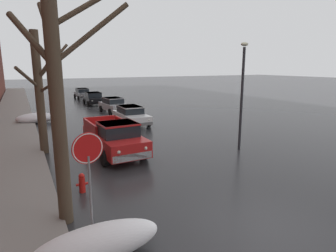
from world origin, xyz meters
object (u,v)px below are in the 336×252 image
Objects in this scene: fire_hydrant at (82,183)px; stop_sign_at_corner at (88,159)px; bare_tree_at_the_corner at (57,96)px; street_lamp_post at (242,91)px; sedan_silver_parked_kerbside_mid at (114,105)px; sedan_black_parked_far_down_block at (94,98)px; sedan_white_parked_kerbside_close at (131,115)px; sedan_grey_queued_behind_truck at (83,93)px; bare_tree_second_along_sidewalk at (40,91)px; pickup_truck_red_approaching_near_lane at (114,137)px.

stop_sign_at_corner reaches higher than fire_hydrant.
street_lamp_post is (9.34, 3.24, -0.49)m from bare_tree_at_the_corner.
sedan_black_parked_far_down_block is (-0.40, 6.48, 0.00)m from sedan_silver_parked_kerbside_mid.
sedan_grey_queued_behind_truck is at bearing 89.59° from sedan_white_parked_kerbside_close.
bare_tree_second_along_sidewalk is 4.34m from pickup_truck_red_approaching_near_lane.
bare_tree_at_the_corner is 7.42m from bare_tree_second_along_sidewalk.
sedan_black_parked_far_down_block is 27.12m from stop_sign_at_corner.
sedan_black_parked_far_down_block is at bearing 79.86° from pickup_truck_red_approaching_near_lane.
sedan_silver_parked_kerbside_mid is 1.04× the size of sedan_black_parked_far_down_block.
sedan_grey_queued_behind_truck is (6.58, 23.89, -2.46)m from bare_tree_second_along_sidewalk.
fire_hydrant is at bearing -110.50° from sedan_silver_parked_kerbside_mid.
bare_tree_at_the_corner is at bearing -104.86° from sedan_black_parked_far_down_block.
fire_hydrant is at bearing -170.01° from street_lamp_post.
sedan_white_parked_kerbside_close is (6.45, 4.75, -2.46)m from bare_tree_second_along_sidewalk.
bare_tree_second_along_sidewalk is at bearing 155.94° from street_lamp_post.
sedan_white_parked_kerbside_close is 1.48× the size of stop_sign_at_corner.
street_lamp_post is (6.21, -2.27, 2.27)m from pickup_truck_red_approaching_near_lane.
pickup_truck_red_approaching_near_lane is at bearing -31.29° from bare_tree_second_along_sidewalk.
stop_sign_at_corner is (0.40, -1.55, -1.36)m from bare_tree_at_the_corner.
stop_sign_at_corner is (-6.58, -19.89, 1.52)m from sedan_silver_parked_kerbside_mid.
fire_hydrant is at bearing -82.36° from bare_tree_second_along_sidewalk.
bare_tree_at_the_corner is at bearing -119.64° from pickup_truck_red_approaching_near_lane.
sedan_white_parked_kerbside_close is 0.78× the size of street_lamp_post.
sedan_silver_parked_kerbside_mid reaches higher than fire_hydrant.
sedan_white_parked_kerbside_close is 6.21m from sedan_silver_parked_kerbside_mid.
sedan_black_parked_far_down_block is at bearing -90.06° from sedan_grey_queued_behind_truck.
bare_tree_second_along_sidewalk is 8.37m from sedan_white_parked_kerbside_close.
sedan_silver_parked_kerbside_mid and sedan_black_parked_far_down_block have the same top height.
sedan_grey_queued_behind_truck is at bearing 91.72° from sedan_silver_parked_kerbside_mid.
sedan_grey_queued_behind_truck is 30.14m from fire_hydrant.
bare_tree_at_the_corner reaches higher than fire_hydrant.
pickup_truck_red_approaching_near_lane is 26.02m from sedan_grey_queued_behind_truck.
bare_tree_second_along_sidewalk is at bearing 92.52° from stop_sign_at_corner.
stop_sign_at_corner reaches higher than sedan_grey_queued_behind_truck.
sedan_white_parked_kerbside_close is at bearing 61.39° from fire_hydrant.
sedan_grey_queued_behind_truck reaches higher than fire_hydrant.
fire_hydrant is at bearing -118.61° from sedan_white_parked_kerbside_close.
sedan_silver_parked_kerbside_mid is at bearing 69.50° from fire_hydrant.
fire_hydrant is (-5.82, -23.09, -0.40)m from sedan_black_parked_far_down_block.
bare_tree_at_the_corner is at bearing 104.62° from stop_sign_at_corner.
sedan_black_parked_far_down_block is at bearing 75.14° from bare_tree_at_the_corner.
bare_tree_at_the_corner is 1.08× the size of bare_tree_second_along_sidewalk.
bare_tree_second_along_sidewalk is at bearing -122.53° from sedan_silver_parked_kerbside_mid.
bare_tree_at_the_corner reaches higher than bare_tree_second_along_sidewalk.
sedan_white_parked_kerbside_close and sedan_grey_queued_behind_truck have the same top height.
bare_tree_at_the_corner is 25.84m from sedan_black_parked_far_down_block.
bare_tree_at_the_corner is 2.26× the size of stop_sign_at_corner.
bare_tree_second_along_sidewalk is 10.22m from street_lamp_post.
pickup_truck_red_approaching_near_lane is 1.26× the size of sedan_silver_parked_kerbside_mid.
sedan_silver_parked_kerbside_mid is 0.74× the size of street_lamp_post.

